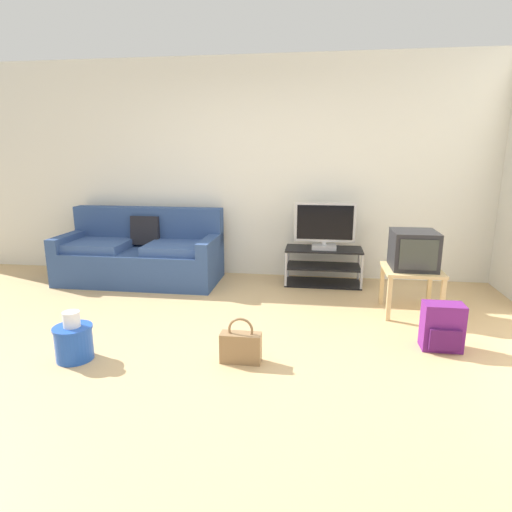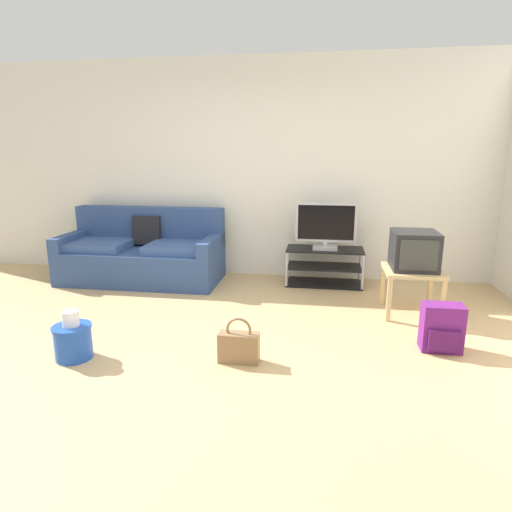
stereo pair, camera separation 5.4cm
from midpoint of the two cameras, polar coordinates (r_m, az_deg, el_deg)
name	(u,v)px [view 2 (the right image)]	position (r m, az deg, el deg)	size (l,w,h in m)	color
ground_plane	(198,357)	(3.52, -7.23, -13.10)	(9.00, 9.80, 0.02)	tan
wall_back	(249,170)	(5.55, -0.59, 11.34)	(9.00, 0.10, 2.70)	silver
couch	(143,254)	(5.54, -14.47, 0.21)	(1.93, 0.86, 0.89)	navy
tv_stand	(324,266)	(5.27, 9.32, -1.38)	(0.91, 0.43, 0.44)	black
flat_tv	(326,226)	(5.15, 9.53, 3.89)	(0.71, 0.22, 0.55)	#B2B2B7
side_table	(412,276)	(4.49, 20.33, -2.49)	(0.54, 0.54, 0.46)	tan
crt_tv	(414,250)	(4.44, 20.56, 0.73)	(0.42, 0.44, 0.37)	#232326
backpack	(442,328)	(3.82, 23.78, -8.73)	(0.31, 0.26, 0.39)	#661E70
handbag	(239,346)	(3.35, -1.82, -11.87)	(0.31, 0.12, 0.36)	olive
cleaning_bucket	(73,339)	(3.66, -22.73, -10.11)	(0.29, 0.29, 0.39)	blue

